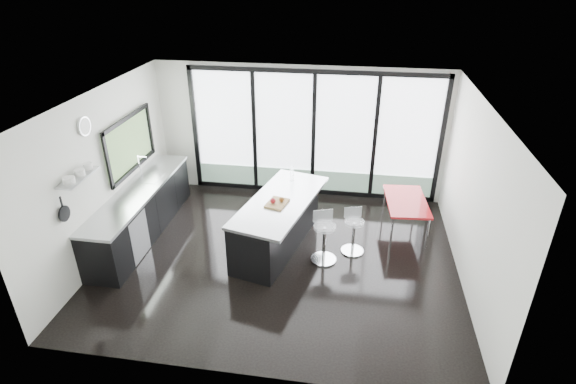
% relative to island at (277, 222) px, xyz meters
% --- Properties ---
extents(floor, '(6.00, 5.00, 0.00)m').
position_rel_island_xyz_m(floor, '(0.11, -0.39, -0.48)').
color(floor, black).
rests_on(floor, ground).
extents(ceiling, '(6.00, 5.00, 0.00)m').
position_rel_island_xyz_m(ceiling, '(0.11, -0.39, 2.32)').
color(ceiling, white).
rests_on(ceiling, wall_back).
extents(wall_back, '(6.00, 0.09, 2.80)m').
position_rel_island_xyz_m(wall_back, '(0.38, 2.08, 0.79)').
color(wall_back, silver).
rests_on(wall_back, ground).
extents(wall_front, '(6.00, 0.00, 2.80)m').
position_rel_island_xyz_m(wall_front, '(0.11, -2.89, 0.92)').
color(wall_front, silver).
rests_on(wall_front, ground).
extents(wall_left, '(0.26, 5.00, 2.80)m').
position_rel_island_xyz_m(wall_left, '(-2.86, -0.12, 1.08)').
color(wall_left, silver).
rests_on(wall_left, ground).
extents(wall_right, '(0.00, 5.00, 2.80)m').
position_rel_island_xyz_m(wall_right, '(3.11, -0.39, 0.92)').
color(wall_right, silver).
rests_on(wall_right, ground).
extents(counter_cabinets, '(0.69, 3.24, 1.36)m').
position_rel_island_xyz_m(counter_cabinets, '(-2.56, 0.01, -0.02)').
color(counter_cabinets, black).
rests_on(counter_cabinets, floor).
extents(island, '(1.50, 2.50, 1.24)m').
position_rel_island_xyz_m(island, '(0.00, 0.00, 0.00)').
color(island, black).
rests_on(island, floor).
extents(bar_stool_near, '(0.56, 0.56, 0.70)m').
position_rel_island_xyz_m(bar_stool_near, '(0.87, -0.33, -0.13)').
color(bar_stool_near, silver).
rests_on(bar_stool_near, floor).
extents(bar_stool_far, '(0.50, 0.50, 0.64)m').
position_rel_island_xyz_m(bar_stool_far, '(1.36, 0.01, -0.16)').
color(bar_stool_far, silver).
rests_on(bar_stool_far, floor).
extents(red_table, '(0.82, 1.31, 0.67)m').
position_rel_island_xyz_m(red_table, '(2.28, 0.82, -0.15)').
color(red_table, '#A7171C').
rests_on(red_table, floor).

